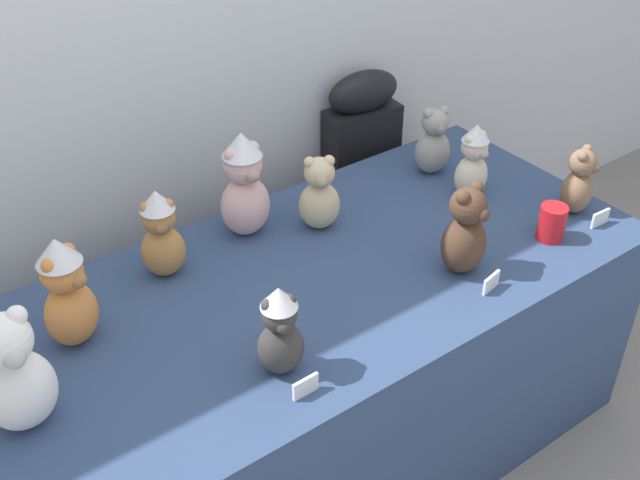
% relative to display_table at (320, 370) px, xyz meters
% --- Properties ---
extents(wall_back, '(7.00, 0.08, 2.60)m').
position_rel_display_table_xyz_m(wall_back, '(0.00, 0.69, 0.93)').
color(wall_back, silver).
rests_on(wall_back, ground_plane).
extents(display_table, '(1.92, 0.88, 0.74)m').
position_rel_display_table_xyz_m(display_table, '(0.00, 0.00, 0.00)').
color(display_table, navy).
rests_on(display_table, ground_plane).
extents(instrument_case, '(0.29, 0.14, 1.00)m').
position_rel_display_table_xyz_m(instrument_case, '(0.61, 0.57, 0.13)').
color(instrument_case, black).
rests_on(instrument_case, ground_plane).
extents(teddy_bear_caramel, '(0.15, 0.14, 0.27)m').
position_rel_display_table_xyz_m(teddy_bear_caramel, '(-0.34, 0.26, 0.50)').
color(teddy_bear_caramel, '#B27A42').
rests_on(teddy_bear_caramel, display_table).
extents(teddy_bear_snow, '(0.17, 0.15, 0.31)m').
position_rel_display_table_xyz_m(teddy_bear_snow, '(-0.84, -0.05, 0.52)').
color(teddy_bear_snow, white).
rests_on(teddy_bear_snow, display_table).
extents(teddy_bear_ginger, '(0.18, 0.17, 0.31)m').
position_rel_display_table_xyz_m(teddy_bear_ginger, '(-0.65, 0.15, 0.52)').
color(teddy_bear_ginger, '#D17F3D').
rests_on(teddy_bear_ginger, display_table).
extents(teddy_bear_cream, '(0.12, 0.10, 0.25)m').
position_rel_display_table_xyz_m(teddy_bear_cream, '(0.64, 0.06, 0.50)').
color(teddy_bear_cream, beige).
rests_on(teddy_bear_cream, display_table).
extents(teddy_bear_blush, '(0.15, 0.14, 0.34)m').
position_rel_display_table_xyz_m(teddy_bear_blush, '(-0.05, 0.30, 0.54)').
color(teddy_bear_blush, beige).
rests_on(teddy_bear_blush, display_table).
extents(teddy_bear_sand, '(0.16, 0.15, 0.24)m').
position_rel_display_table_xyz_m(teddy_bear_sand, '(0.14, 0.20, 0.48)').
color(teddy_bear_sand, '#CCB78E').
rests_on(teddy_bear_sand, display_table).
extents(teddy_bear_cocoa, '(0.16, 0.14, 0.27)m').
position_rel_display_table_xyz_m(teddy_bear_cocoa, '(0.34, -0.21, 0.50)').
color(teddy_bear_cocoa, '#4C3323').
rests_on(teddy_bear_cocoa, display_table).
extents(teddy_bear_ash, '(0.15, 0.13, 0.24)m').
position_rel_display_table_xyz_m(teddy_bear_ash, '(0.64, 0.24, 0.48)').
color(teddy_bear_ash, gray).
rests_on(teddy_bear_ash, display_table).
extents(teddy_bear_mocha, '(0.14, 0.13, 0.22)m').
position_rel_display_table_xyz_m(teddy_bear_mocha, '(0.84, -0.20, 0.47)').
color(teddy_bear_mocha, '#7F6047').
rests_on(teddy_bear_mocha, display_table).
extents(teddy_bear_charcoal, '(0.14, 0.13, 0.25)m').
position_rel_display_table_xyz_m(teddy_bear_charcoal, '(-0.29, -0.25, 0.49)').
color(teddy_bear_charcoal, '#383533').
rests_on(teddy_bear_charcoal, display_table).
extents(party_cup_red, '(0.08, 0.08, 0.11)m').
position_rel_display_table_xyz_m(party_cup_red, '(0.66, -0.26, 0.43)').
color(party_cup_red, red).
rests_on(party_cup_red, display_table).
extents(name_card_front_left, '(0.07, 0.01, 0.05)m').
position_rel_display_table_xyz_m(name_card_front_left, '(0.84, -0.30, 0.40)').
color(name_card_front_left, white).
rests_on(name_card_front_left, display_table).
extents(name_card_front_middle, '(0.07, 0.02, 0.05)m').
position_rel_display_table_xyz_m(name_card_front_middle, '(0.34, -0.33, 0.40)').
color(name_card_front_middle, white).
rests_on(name_card_front_middle, display_table).
extents(name_card_front_right, '(0.07, 0.01, 0.05)m').
position_rel_display_table_xyz_m(name_card_front_right, '(-0.29, -0.35, 0.40)').
color(name_card_front_right, white).
rests_on(name_card_front_right, display_table).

